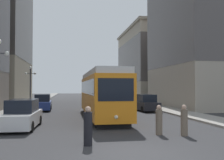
# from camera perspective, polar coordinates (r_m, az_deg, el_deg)

# --- Properties ---
(ground_plane) EXTENTS (200.00, 200.00, 0.00)m
(ground_plane) POSITION_cam_1_polar(r_m,az_deg,el_deg) (10.60, 5.67, -15.74)
(ground_plane) COLOR #303033
(sidewalk_left) EXTENTS (2.79, 120.00, 0.15)m
(sidewalk_left) POSITION_cam_1_polar(r_m,az_deg,el_deg) (50.29, -15.96, -4.43)
(sidewalk_left) COLOR gray
(sidewalk_left) RESTS_ON ground
(sidewalk_right) EXTENTS (2.79, 120.00, 0.15)m
(sidewalk_right) POSITION_cam_1_polar(r_m,az_deg,el_deg) (51.17, 2.85, -4.44)
(sidewalk_right) COLOR gray
(sidewalk_right) RESTS_ON ground
(streetcar) EXTENTS (2.74, 13.71, 3.89)m
(streetcar) POSITION_cam_1_polar(r_m,az_deg,el_deg) (22.21, -2.41, -2.88)
(streetcar) COLOR black
(streetcar) RESTS_ON ground
(transit_bus) EXTENTS (2.71, 11.68, 3.45)m
(transit_bus) POSITION_cam_1_polar(r_m,az_deg,el_deg) (39.60, -0.71, -2.56)
(transit_bus) COLOR black
(transit_bus) RESTS_ON ground
(parked_car_left_near) EXTENTS (2.02, 4.60, 1.82)m
(parked_car_left_near) POSITION_cam_1_polar(r_m,az_deg,el_deg) (29.87, -15.14, -4.92)
(parked_car_left_near) COLOR black
(parked_car_left_near) RESTS_ON ground
(parked_car_left_mid) EXTENTS (2.05, 4.88, 1.82)m
(parked_car_left_mid) POSITION_cam_1_polar(r_m,az_deg,el_deg) (17.28, -19.28, -7.32)
(parked_car_left_mid) COLOR black
(parked_car_left_mid) RESTS_ON ground
(parked_car_right_far) EXTENTS (2.08, 4.44, 1.82)m
(parked_car_right_far) POSITION_cam_1_polar(r_m,az_deg,el_deg) (28.30, 7.50, -5.15)
(parked_car_right_far) COLOR black
(parked_car_right_far) RESTS_ON ground
(pedestrian_crossing_near) EXTENTS (0.37, 0.37, 1.65)m
(pedestrian_crossing_near) POSITION_cam_1_polar(r_m,az_deg,el_deg) (14.37, 15.72, -8.83)
(pedestrian_crossing_near) COLOR #6B5B4C
(pedestrian_crossing_near) RESTS_ON ground
(pedestrian_crossing_far) EXTENTS (0.36, 0.36, 1.62)m
(pedestrian_crossing_far) POSITION_cam_1_polar(r_m,az_deg,el_deg) (14.40, 10.38, -8.91)
(pedestrian_crossing_far) COLOR #6B5B4C
(pedestrian_crossing_far) RESTS_ON ground
(pedestrian_on_sidewalk) EXTENTS (0.39, 0.39, 1.74)m
(pedestrian_on_sidewalk) POSITION_cam_1_polar(r_m,az_deg,el_deg) (11.64, -5.35, -10.41)
(pedestrian_on_sidewalk) COLOR black
(pedestrian_on_sidewalk) RESTS_ON ground
(lamp_post_left_far) EXTENTS (1.41, 0.36, 5.09)m
(lamp_post_left_far) POSITION_cam_1_polar(r_m,az_deg,el_deg) (33.96, -17.65, 0.02)
(lamp_post_left_far) COLOR #333338
(lamp_post_left_far) RESTS_ON sidewalk_left
(building_right_corner) EXTENTS (15.25, 21.01, 15.08)m
(building_right_corner) POSITION_cam_1_polar(r_m,az_deg,el_deg) (57.26, 10.62, 3.55)
(building_right_corner) COLOR #B2A893
(building_right_corner) RESTS_ON ground
(building_right_midblock) EXTENTS (14.05, 16.06, 21.49)m
(building_right_midblock) POSITION_cam_1_polar(r_m,az_deg,el_deg) (37.80, 21.52, 11.43)
(building_right_midblock) COLOR #A89E8E
(building_right_midblock) RESTS_ON ground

